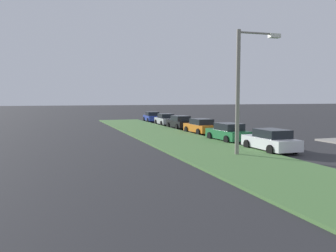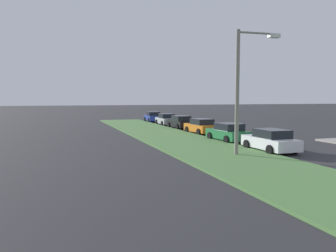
% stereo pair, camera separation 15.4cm
% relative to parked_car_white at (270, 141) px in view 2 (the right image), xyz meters
% --- Properties ---
extents(grass_median, '(60.00, 6.00, 0.12)m').
position_rel_parked_car_white_xyz_m(grass_median, '(3.71, 3.72, -0.66)').
color(grass_median, '#517F42').
rests_on(grass_median, ground).
extents(parked_car_white, '(4.32, 2.05, 1.47)m').
position_rel_parked_car_white_xyz_m(parked_car_white, '(0.00, 0.00, 0.00)').
color(parked_car_white, silver).
rests_on(parked_car_white, ground).
extents(parked_car_green, '(4.38, 2.17, 1.47)m').
position_rel_parked_car_white_xyz_m(parked_car_green, '(5.58, 0.08, 0.00)').
color(parked_car_green, '#1E6B38').
rests_on(parked_car_green, ground).
extents(parked_car_orange, '(4.38, 2.17, 1.47)m').
position_rel_parked_car_white_xyz_m(parked_car_orange, '(11.65, -0.25, 0.00)').
color(parked_car_orange, orange).
rests_on(parked_car_orange, ground).
extents(parked_car_black, '(4.35, 2.11, 1.47)m').
position_rel_parked_car_white_xyz_m(parked_car_black, '(17.67, -0.36, 0.00)').
color(parked_car_black, black).
rests_on(parked_car_black, ground).
extents(parked_car_silver, '(4.35, 2.12, 1.47)m').
position_rel_parked_car_white_xyz_m(parked_car_silver, '(22.96, -0.35, 0.00)').
color(parked_car_silver, '#B2B5BA').
rests_on(parked_car_silver, ground).
extents(parked_car_blue, '(4.39, 2.21, 1.47)m').
position_rel_parked_car_white_xyz_m(parked_car_blue, '(29.28, -0.38, 0.00)').
color(parked_car_blue, '#23389E').
rests_on(parked_car_blue, ground).
extents(streetlight, '(0.41, 2.88, 7.50)m').
position_rel_parked_car_white_xyz_m(streetlight, '(-0.88, 2.65, 3.67)').
color(streetlight, gray).
rests_on(streetlight, ground).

